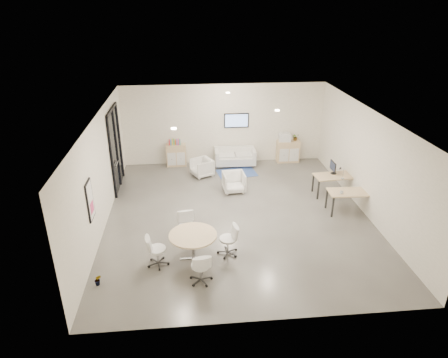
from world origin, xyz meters
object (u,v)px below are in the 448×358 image
object	(u,v)px
armchair_right	(234,181)
round_table	(193,237)
sideboard_right	(288,151)
desk_rear	(335,177)
loveseat	(235,157)
armchair_left	(202,167)
desk_front	(350,194)
sideboard_left	(176,155)

from	to	relation	value
armchair_right	round_table	xyz separation A→B (m)	(-1.51, -3.87, 0.28)
sideboard_right	desk_rear	size ratio (longest dim) A/B	0.63
loveseat	round_table	size ratio (longest dim) A/B	1.32
round_table	armchair_left	bearing A→B (deg)	85.07
sideboard_right	armchair_right	world-z (taller)	sideboard_right
sideboard_right	armchair_left	world-z (taller)	sideboard_right
armchair_right	desk_front	size ratio (longest dim) A/B	0.55
desk_rear	desk_front	size ratio (longest dim) A/B	1.04
sideboard_left	desk_rear	distance (m)	6.25
sideboard_right	armchair_left	bearing A→B (deg)	-162.83
round_table	loveseat	bearing A→B (deg)	73.66
armchair_left	desk_rear	xyz separation A→B (m)	(4.43, -2.03, 0.28)
desk_rear	sideboard_left	bearing A→B (deg)	144.96
round_table	desk_front	bearing A→B (deg)	22.70
sideboard_left	armchair_left	world-z (taller)	sideboard_left
loveseat	round_table	xyz separation A→B (m)	(-1.84, -6.26, 0.33)
desk_front	loveseat	bearing A→B (deg)	128.75
desk_rear	loveseat	bearing A→B (deg)	130.98
desk_rear	desk_front	bearing A→B (deg)	-92.16
desk_rear	desk_front	xyz separation A→B (m)	(0.06, -1.22, -0.01)
sideboard_right	desk_front	bearing A→B (deg)	-78.42
loveseat	armchair_right	size ratio (longest dim) A/B	2.14
sideboard_left	desk_front	size ratio (longest dim) A/B	0.65
desk_front	sideboard_left	bearing A→B (deg)	143.50
loveseat	sideboard_left	bearing A→B (deg)	176.56
loveseat	round_table	distance (m)	6.53
loveseat	desk_front	size ratio (longest dim) A/B	1.19
armchair_right	desk_rear	size ratio (longest dim) A/B	0.53
sideboard_left	sideboard_right	xyz separation A→B (m)	(4.56, -0.01, 0.01)
loveseat	armchair_left	distance (m)	1.67
armchair_left	desk_rear	size ratio (longest dim) A/B	0.52
armchair_right	desk_rear	world-z (taller)	armchair_right
loveseat	armchair_left	world-z (taller)	armchair_left
round_table	armchair_right	bearing A→B (deg)	68.68
armchair_right	round_table	world-z (taller)	armchair_right
armchair_left	armchair_right	bearing A→B (deg)	10.84
sideboard_left	round_table	distance (m)	6.46
desk_front	desk_rear	bearing A→B (deg)	94.81
round_table	desk_rear	bearing A→B (deg)	33.93
desk_rear	round_table	size ratio (longest dim) A/B	1.16
sideboard_right	armchair_right	size ratio (longest dim) A/B	1.19
sideboard_right	round_table	xyz separation A→B (m)	(-4.05, -6.42, 0.21)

